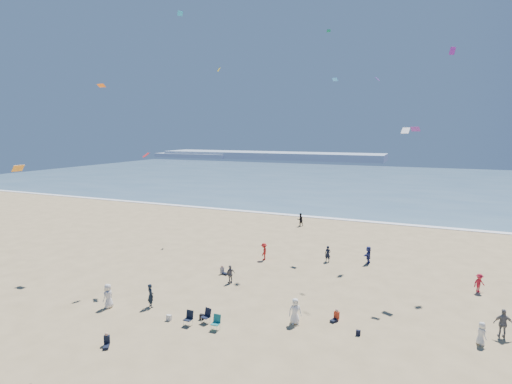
% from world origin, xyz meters
% --- Properties ---
extents(ocean, '(220.00, 100.00, 0.06)m').
position_xyz_m(ocean, '(0.00, 95.00, 0.03)').
color(ocean, '#476B84').
rests_on(ocean, ground).
extents(surf_line, '(220.00, 1.20, 0.08)m').
position_xyz_m(surf_line, '(0.00, 45.00, 0.04)').
color(surf_line, white).
rests_on(surf_line, ground).
extents(headland_far, '(110.00, 20.00, 3.20)m').
position_xyz_m(headland_far, '(-60.00, 170.00, 1.60)').
color(headland_far, '#7A8EA8').
rests_on(headland_far, ground).
extents(headland_near, '(40.00, 14.00, 2.00)m').
position_xyz_m(headland_near, '(-100.00, 165.00, 1.00)').
color(headland_near, '#7A8EA8').
rests_on(headland_near, ground).
extents(standing_flyers, '(27.12, 43.44, 1.88)m').
position_xyz_m(standing_flyers, '(3.53, 15.09, 0.85)').
color(standing_flyers, white).
rests_on(standing_flyers, ground).
extents(seated_group, '(15.65, 21.67, 0.84)m').
position_xyz_m(seated_group, '(0.64, 5.63, 0.42)').
color(seated_group, silver).
rests_on(seated_group, ground).
extents(chair_cluster, '(2.61, 1.47, 1.00)m').
position_xyz_m(chair_cluster, '(-1.93, 8.13, 0.50)').
color(chair_cluster, black).
rests_on(chair_cluster, ground).
extents(white_tote, '(0.35, 0.20, 0.40)m').
position_xyz_m(white_tote, '(-4.55, 7.94, 0.20)').
color(white_tote, silver).
rests_on(white_tote, ground).
extents(black_backpack, '(0.30, 0.22, 0.38)m').
position_xyz_m(black_backpack, '(-2.52, 8.96, 0.19)').
color(black_backpack, black).
rests_on(black_backpack, ground).
extents(navy_bag, '(0.28, 0.18, 0.34)m').
position_xyz_m(navy_bag, '(7.88, 11.00, 0.17)').
color(navy_bag, black).
rests_on(navy_bag, ground).
extents(kites_aloft, '(39.56, 40.29, 29.55)m').
position_xyz_m(kites_aloft, '(10.46, 13.20, 15.03)').
color(kites_aloft, '#5D2E98').
rests_on(kites_aloft, ground).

